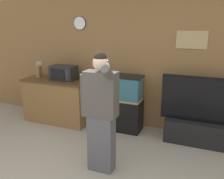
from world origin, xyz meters
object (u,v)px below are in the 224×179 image
object	(u,v)px
aquarium_on_stand	(121,103)
person_standing	(100,112)
counter_island	(58,100)
microwave	(64,73)
knife_block	(39,71)
tv_on_stand	(196,124)

from	to	relation	value
aquarium_on_stand	person_standing	world-z (taller)	person_standing
person_standing	counter_island	bearing A→B (deg)	140.85
microwave	person_standing	bearing A→B (deg)	-42.81
counter_island	microwave	size ratio (longest dim) A/B	2.76
aquarium_on_stand	person_standing	bearing A→B (deg)	-81.06
knife_block	person_standing	bearing A→B (deg)	-32.73
knife_block	aquarium_on_stand	world-z (taller)	knife_block
counter_island	person_standing	xyz separation A→B (m)	(1.64, -1.33, 0.44)
aquarium_on_stand	tv_on_stand	size ratio (longest dim) A/B	0.86
microwave	tv_on_stand	size ratio (longest dim) A/B	0.40
knife_block	aquarium_on_stand	bearing A→B (deg)	2.51
aquarium_on_stand	person_standing	xyz separation A→B (m)	(0.23, -1.44, 0.35)
knife_block	tv_on_stand	world-z (taller)	knife_block
counter_island	aquarium_on_stand	world-z (taller)	aquarium_on_stand
counter_island	tv_on_stand	xyz separation A→B (m)	(2.86, 0.07, -0.11)
microwave	tv_on_stand	world-z (taller)	microwave
counter_island	person_standing	bearing A→B (deg)	-39.15
microwave	knife_block	world-z (taller)	knife_block
counter_island	aquarium_on_stand	distance (m)	1.42
knife_block	aquarium_on_stand	distance (m)	1.96
microwave	knife_block	xyz separation A→B (m)	(-0.63, -0.01, -0.01)
tv_on_stand	knife_block	bearing A→B (deg)	-179.31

